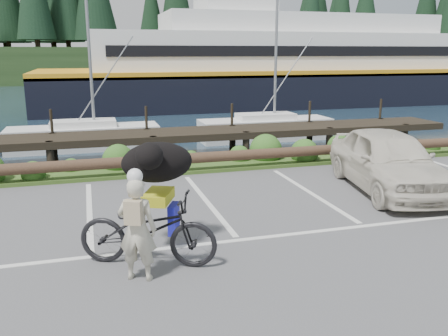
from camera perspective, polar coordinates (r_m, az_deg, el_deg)
The scene contains 8 objects.
ground at distance 9.10m, azimuth 1.00°, elevation -7.78°, with size 72.00×72.00×0.00m, color #4D4D4F.
harbor_backdrop at distance 86.66m, azimuth -14.44°, elevation 11.17°, with size 170.00×160.00×30.00m.
vegetation_strip at distance 14.01m, azimuth -5.37°, elevation 0.13°, with size 34.00×1.60×0.10m, color #3D5B21.
log_rail at distance 13.35m, azimuth -4.80°, elevation -0.76°, with size 32.00×0.30×0.60m, color #443021, non-canonical shape.
bicycle at distance 7.71m, azimuth -9.18°, elevation -7.33°, with size 0.78×2.24×1.18m, color black.
cyclist at distance 7.17m, azimuth -10.39°, elevation -7.28°, with size 0.58×0.38×1.59m, color beige.
dog at distance 8.10m, azimuth -8.04°, elevation 0.68°, with size 1.21×0.59×0.70m, color black.
parked_car at distance 12.32m, azimuth 19.12°, elevation 0.91°, with size 1.79×4.46×1.52m, color beige.
Camera 1 is at (-2.49, -8.08, 3.35)m, focal length 38.00 mm.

